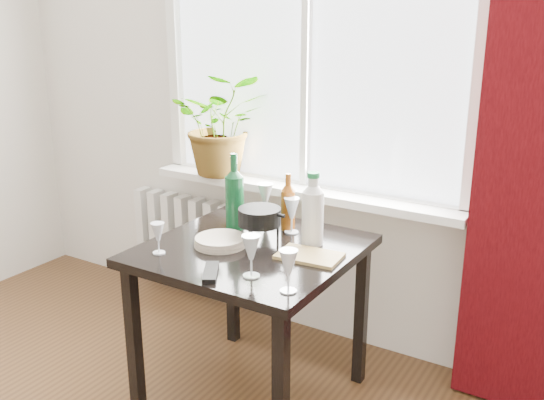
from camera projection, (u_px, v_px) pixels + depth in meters
The scene contains 18 objects.
window at pixel (309, 33), 2.92m from camera, with size 1.72×0.08×1.62m.
windowsill at pixel (300, 190), 3.10m from camera, with size 1.72×0.20×0.04m.
radiator at pixel (192, 241), 3.63m from camera, with size 0.80×0.10×0.55m.
table at pixel (252, 266), 2.61m from camera, with size 0.85×0.85×0.74m.
potted_plant at pixel (222, 124), 3.24m from camera, with size 0.50×0.43×0.55m, color #1B661F.
wine_bottle_left at pixel (234, 191), 2.74m from camera, with size 0.08×0.08×0.36m, color #0C3E1D, non-canonical shape.
wine_bottle_right at pixel (234, 191), 2.79m from camera, with size 0.08×0.08×0.33m, color #0B3D17, non-canonical shape.
bottle_amber at pixel (288, 201), 2.74m from camera, with size 0.07×0.07×0.27m, color #6D350C, non-canonical shape.
cleaning_bottle at pixel (313, 208), 2.56m from camera, with size 0.09×0.09×0.33m, color silver, non-canonical shape.
wineglass_front_right at pixel (251, 256), 2.26m from camera, with size 0.07×0.07×0.17m, color silver, non-canonical shape.
wineglass_far_right at pixel (288, 270), 2.14m from camera, with size 0.07×0.07×0.16m, color silver, non-canonical shape.
wineglass_back_center at pixel (292, 215), 2.71m from camera, with size 0.07×0.07×0.17m, color silver, non-canonical shape.
wineglass_back_left at pixel (265, 201), 2.91m from camera, with size 0.07×0.07×0.18m, color silver, non-canonical shape.
wineglass_front_left at pixel (158, 238), 2.48m from camera, with size 0.06×0.06×0.14m, color silver, non-canonical shape.
plate_stack at pixel (220, 241), 2.59m from camera, with size 0.23×0.23×0.04m, color #BDAF9D.
fondue_pot at pixel (260, 224), 2.63m from camera, with size 0.21×0.19×0.15m, color black, non-canonical shape.
tv_remote at pixel (211, 272), 2.30m from camera, with size 0.05×0.17×0.02m, color black.
cutting_board at pixel (309, 256), 2.46m from camera, with size 0.26×0.16×0.01m, color #A3864A.
Camera 1 is at (1.43, -0.46, 1.70)m, focal length 40.00 mm.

